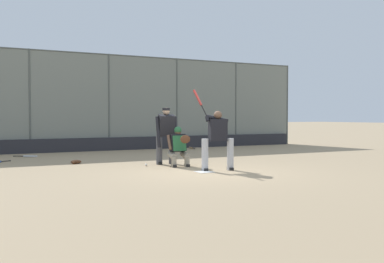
% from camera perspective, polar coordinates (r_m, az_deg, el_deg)
% --- Properties ---
extents(ground_plane, '(160.00, 160.00, 0.00)m').
position_cam_1_polar(ground_plane, '(12.02, 1.57, -5.17)').
color(ground_plane, tan).
extents(home_plate_marker, '(0.43, 0.43, 0.01)m').
position_cam_1_polar(home_plate_marker, '(12.01, 1.57, -5.14)').
color(home_plate_marker, white).
rests_on(home_plate_marker, ground_plane).
extents(backstop_fence, '(19.72, 0.08, 4.19)m').
position_cam_1_polar(backstop_fence, '(19.88, -10.50, 3.94)').
color(backstop_fence, '#515651').
rests_on(backstop_fence, ground_plane).
extents(padding_wall, '(19.25, 0.18, 0.56)m').
position_cam_1_polar(padding_wall, '(19.81, -10.38, -1.57)').
color(padding_wall, '#28282D').
rests_on(padding_wall, ground_plane).
extents(bleachers_beyond, '(13.75, 2.50, 1.48)m').
position_cam_1_polar(bleachers_beyond, '(21.92, -16.59, -0.75)').
color(bleachers_beyond, slate).
rests_on(bleachers_beyond, ground_plane).
extents(batter_at_plate, '(0.94, 0.81, 2.23)m').
position_cam_1_polar(batter_at_plate, '(12.30, 3.24, -0.83)').
color(batter_at_plate, '#B7B7BC').
rests_on(batter_at_plate, ground_plane).
extents(catcher_behind_plate, '(0.64, 0.78, 1.18)m').
position_cam_1_polar(catcher_behind_plate, '(13.31, -1.69, -1.82)').
color(catcher_behind_plate, gray).
rests_on(catcher_behind_plate, ground_plane).
extents(umpire_home, '(0.71, 0.47, 1.75)m').
position_cam_1_polar(umpire_home, '(13.89, -3.32, -0.29)').
color(umpire_home, '#4C4C51').
rests_on(umpire_home, ground_plane).
extents(spare_bat_by_padding, '(0.78, 0.55, 0.07)m').
position_cam_1_polar(spare_bat_by_padding, '(17.38, -20.06, -2.97)').
color(spare_bat_by_padding, black).
rests_on(spare_bat_by_padding, ground_plane).
extents(spare_bat_third_base_side, '(0.20, 0.86, 0.07)m').
position_cam_1_polar(spare_bat_third_base_side, '(20.64, -0.09, -2.09)').
color(spare_bat_third_base_side, black).
rests_on(spare_bat_third_base_side, ground_plane).
extents(fielding_glove_on_dirt, '(0.33, 0.25, 0.12)m').
position_cam_1_polar(fielding_glove_on_dirt, '(14.52, -14.55, -3.76)').
color(fielding_glove_on_dirt, '#56331E').
rests_on(fielding_glove_on_dirt, ground_plane).
extents(baseball_loose, '(0.07, 0.07, 0.07)m').
position_cam_1_polar(baseball_loose, '(13.49, -5.86, -4.24)').
color(baseball_loose, white).
rests_on(baseball_loose, ground_plane).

